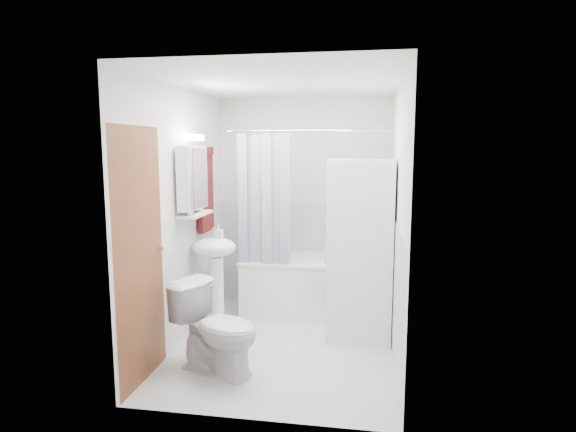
% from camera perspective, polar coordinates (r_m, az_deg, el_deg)
% --- Properties ---
extents(floor, '(2.60, 2.60, 0.00)m').
position_cam_1_polar(floor, '(4.70, -0.37, -14.87)').
color(floor, silver).
rests_on(floor, ground).
extents(room_walls, '(2.60, 2.60, 2.60)m').
position_cam_1_polar(room_walls, '(4.34, -0.38, 3.51)').
color(room_walls, silver).
rests_on(room_walls, ground).
extents(wainscot, '(1.98, 2.58, 2.58)m').
position_cam_1_polar(wainscot, '(4.78, 0.23, -6.87)').
color(wainscot, white).
rests_on(wainscot, ground).
extents(door, '(0.05, 2.00, 2.00)m').
position_cam_1_polar(door, '(4.16, -14.74, -3.74)').
color(door, brown).
rests_on(door, ground).
extents(bathtub, '(1.63, 0.77, 0.62)m').
position_cam_1_polar(bathtub, '(5.42, 3.48, -7.87)').
color(bathtub, white).
rests_on(bathtub, ground).
extents(tub_spout, '(0.04, 0.12, 0.04)m').
position_cam_1_polar(tub_spout, '(5.59, 5.93, -1.11)').
color(tub_spout, silver).
rests_on(tub_spout, room_walls).
extents(curtain_rod, '(1.81, 0.02, 0.02)m').
position_cam_1_polar(curtain_rod, '(4.88, 3.25, 10.05)').
color(curtain_rod, silver).
rests_on(curtain_rod, room_walls).
extents(shower_curtain, '(0.55, 0.02, 1.45)m').
position_cam_1_polar(shower_curtain, '(5.00, -2.88, 1.40)').
color(shower_curtain, '#131445').
rests_on(shower_curtain, curtain_rod).
extents(sink, '(0.44, 0.37, 1.04)m').
position_cam_1_polar(sink, '(4.89, -8.65, -5.36)').
color(sink, white).
rests_on(sink, ground).
extents(medicine_cabinet, '(0.13, 0.50, 0.71)m').
position_cam_1_polar(medicine_cabinet, '(4.67, -11.23, 4.65)').
color(medicine_cabinet, white).
rests_on(medicine_cabinet, room_walls).
extents(shelf, '(0.18, 0.54, 0.02)m').
position_cam_1_polar(shelf, '(4.70, -10.93, 0.20)').
color(shelf, silver).
rests_on(shelf, room_walls).
extents(shower_caddy, '(0.22, 0.06, 0.02)m').
position_cam_1_polar(shower_caddy, '(5.55, 6.47, 0.99)').
color(shower_caddy, silver).
rests_on(shower_caddy, room_walls).
extents(towel, '(0.07, 0.37, 0.90)m').
position_cam_1_polar(towel, '(5.11, -9.76, 3.28)').
color(towel, '#57141B').
rests_on(towel, room_walls).
extents(washer_dryer, '(0.63, 0.62, 1.72)m').
position_cam_1_polar(washer_dryer, '(4.70, 8.51, -3.91)').
color(washer_dryer, white).
rests_on(washer_dryer, ground).
extents(toilet, '(0.85, 0.67, 0.73)m').
position_cam_1_polar(toilet, '(4.08, -8.37, -13.10)').
color(toilet, white).
rests_on(toilet, ground).
extents(soap_pump, '(0.08, 0.17, 0.08)m').
position_cam_1_polar(soap_pump, '(4.82, -8.23, -2.55)').
color(soap_pump, gray).
rests_on(soap_pump, sink).
extents(shelf_bottle, '(0.07, 0.18, 0.07)m').
position_cam_1_polar(shelf_bottle, '(4.55, -11.60, 0.54)').
color(shelf_bottle, gray).
rests_on(shelf_bottle, shelf).
extents(shelf_cup, '(0.10, 0.09, 0.10)m').
position_cam_1_polar(shelf_cup, '(4.80, -10.46, 1.14)').
color(shelf_cup, gray).
rests_on(shelf_cup, shelf).
extents(shampoo_a, '(0.13, 0.17, 0.13)m').
position_cam_1_polar(shampoo_a, '(5.55, 5.37, 1.79)').
color(shampoo_a, gray).
rests_on(shampoo_a, shower_caddy).
extents(shampoo_b, '(0.08, 0.21, 0.08)m').
position_cam_1_polar(shampoo_b, '(5.54, 6.60, 1.50)').
color(shampoo_b, '#254696').
rests_on(shampoo_b, shower_caddy).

